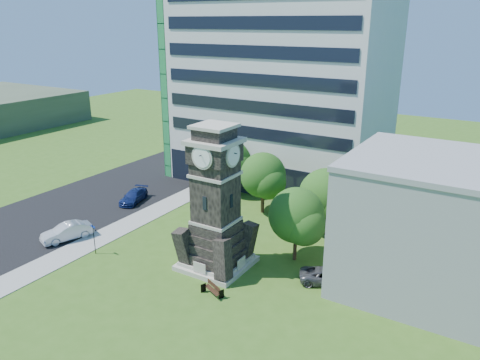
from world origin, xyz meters
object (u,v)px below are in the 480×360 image
Objects in this scene: car_street_north at (134,196)px; park_bench at (213,289)px; street_sign at (94,236)px; car_street_mid at (67,232)px; car_east_lot at (328,276)px; clock_tower at (216,208)px.

park_bench is (18.78, -11.14, -0.19)m from car_street_north.
street_sign is at bearing -78.29° from car_street_north.
car_street_mid is 1.06× the size of car_east_lot.
street_sign is (4.53, -0.63, 0.99)m from car_street_mid.
car_street_mid is at bearing -167.48° from clock_tower.
car_street_mid is 1.02× the size of car_street_north.
car_east_lot is 9.19m from park_bench.
clock_tower is 15.98m from car_street_mid.
car_street_mid is (-14.97, -3.33, -4.50)m from clock_tower.
street_sign reaches higher than park_bench.
car_street_north is 1.04× the size of car_east_lot.
street_sign is at bearing -155.76° from park_bench.
car_street_mid is 2.67× the size of park_bench.
park_bench is (-6.83, -6.15, -0.13)m from car_east_lot.
street_sign is at bearing 82.83° from car_east_lot.
street_sign is (-19.57, -6.20, 1.15)m from car_east_lot.
street_sign is (6.04, -11.19, 1.09)m from car_street_north.
car_street_mid is 24.74m from car_east_lot.
clock_tower reaches higher than street_sign.
clock_tower is at bearing 79.03° from car_east_lot.
car_street_north is 12.76m from street_sign.
clock_tower is 4.34× the size of street_sign.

